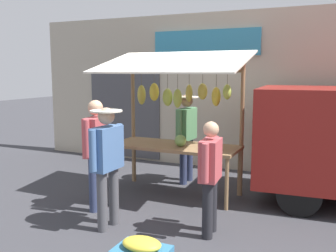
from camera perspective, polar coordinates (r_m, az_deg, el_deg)
The scene contains 7 objects.
ground_plane at distance 6.86m, azimuth 1.06°, elevation -10.07°, with size 40.00×40.00×0.00m, color #38383D.
street_backdrop at distance 8.59m, azimuth 6.69°, elevation 5.15°, with size 9.00×0.30×3.40m.
market_stall at distance 6.59m, azimuth 1.40°, elevation 3.00°, with size 2.50×1.46×2.50m.
vendor_with_sunhat at distance 7.32m, azimuth 2.78°, elevation -0.70°, with size 0.44×0.72×1.71m.
shopper_with_shopping_bag at distance 5.02m, azimuth 6.31°, elevation -6.73°, with size 0.26×0.66×1.51m.
shopper_in_striped_shirt at distance 6.01m, azimuth -10.61°, elevation -2.96°, with size 0.31×0.71×1.71m.
shopper_with_ponytail at distance 5.25m, azimuth -9.04°, elevation -4.67°, with size 0.43×0.71×1.67m.
Camera 1 is at (-2.60, 5.97, 2.15)m, focal length 40.93 mm.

